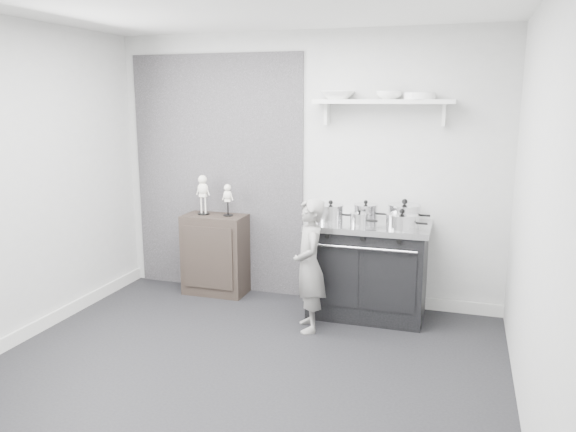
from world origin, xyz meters
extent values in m
plane|color=black|center=(0.00, 0.00, 0.00)|extent=(4.00, 4.00, 0.00)
cube|color=#B4B4B2|center=(0.00, 1.80, 1.35)|extent=(4.00, 0.02, 2.70)
cube|color=#B4B4B2|center=(0.00, -1.80, 1.35)|extent=(4.00, 0.02, 2.70)
cube|color=#B4B4B2|center=(-2.00, 0.00, 1.35)|extent=(0.02, 3.60, 2.70)
cube|color=#B4B4B2|center=(2.00, 0.00, 1.35)|extent=(0.02, 3.60, 2.70)
cube|color=black|center=(-0.95, 1.79, 1.25)|extent=(1.90, 0.02, 2.50)
cube|color=silver|center=(1.00, 1.78, 0.06)|extent=(2.00, 0.03, 0.12)
cube|color=silver|center=(-1.98, 0.00, 0.06)|extent=(0.03, 3.60, 0.12)
cube|color=silver|center=(0.80, 1.67, 2.02)|extent=(1.30, 0.26, 0.04)
cube|color=silver|center=(0.25, 1.74, 1.90)|extent=(0.03, 0.12, 0.20)
cube|color=silver|center=(1.35, 1.74, 1.90)|extent=(0.03, 0.12, 0.20)
cube|color=black|center=(0.74, 1.48, 0.43)|extent=(1.07, 0.64, 0.85)
cube|color=silver|center=(0.74, 1.48, 0.88)|extent=(1.13, 0.68, 0.05)
cube|color=black|center=(0.48, 1.16, 0.45)|extent=(0.45, 0.02, 0.55)
cube|color=black|center=(0.99, 1.16, 0.45)|extent=(0.45, 0.02, 0.55)
cylinder|color=silver|center=(0.74, 1.13, 0.75)|extent=(0.96, 0.02, 0.02)
cylinder|color=black|center=(0.42, 1.14, 0.83)|extent=(0.04, 0.03, 0.04)
cylinder|color=black|center=(0.74, 1.14, 0.83)|extent=(0.04, 0.03, 0.04)
cylinder|color=black|center=(1.06, 1.14, 0.83)|extent=(0.04, 0.03, 0.04)
cube|color=black|center=(-0.91, 1.61, 0.43)|extent=(0.65, 0.38, 0.85)
imported|color=gray|center=(0.30, 0.96, 0.60)|extent=(0.43, 0.51, 1.20)
cylinder|color=silver|center=(0.38, 1.41, 0.98)|extent=(0.24, 0.24, 0.15)
cylinder|color=silver|center=(0.38, 1.41, 1.06)|extent=(0.24, 0.24, 0.02)
sphere|color=black|center=(0.38, 1.41, 1.09)|extent=(0.04, 0.04, 0.04)
cylinder|color=black|center=(0.54, 1.41, 0.98)|extent=(0.10, 0.02, 0.02)
cylinder|color=silver|center=(0.68, 1.57, 0.98)|extent=(0.22, 0.22, 0.14)
cylinder|color=silver|center=(0.68, 1.57, 1.05)|extent=(0.23, 0.23, 0.02)
sphere|color=black|center=(0.68, 1.57, 1.08)|extent=(0.04, 0.04, 0.04)
cylinder|color=black|center=(0.84, 1.57, 0.98)|extent=(0.10, 0.02, 0.02)
cylinder|color=silver|center=(1.05, 1.58, 0.99)|extent=(0.30, 0.30, 0.16)
cylinder|color=silver|center=(1.05, 1.58, 1.07)|extent=(0.31, 0.31, 0.02)
sphere|color=black|center=(1.05, 1.58, 1.11)|extent=(0.05, 0.05, 0.05)
cylinder|color=black|center=(1.23, 1.58, 0.99)|extent=(0.10, 0.02, 0.02)
cylinder|color=silver|center=(1.05, 1.31, 0.97)|extent=(0.27, 0.27, 0.12)
cylinder|color=silver|center=(1.05, 1.31, 1.04)|extent=(0.28, 0.28, 0.02)
sphere|color=black|center=(1.05, 1.31, 1.07)|extent=(0.05, 0.05, 0.05)
cylinder|color=black|center=(1.23, 1.31, 0.97)|extent=(0.10, 0.02, 0.02)
cylinder|color=silver|center=(0.67, 1.33, 0.96)|extent=(0.16, 0.16, 0.10)
cylinder|color=silver|center=(0.67, 1.33, 1.02)|extent=(0.17, 0.17, 0.02)
sphere|color=black|center=(0.67, 1.33, 1.04)|extent=(0.03, 0.03, 0.03)
cylinder|color=black|center=(0.79, 1.33, 0.96)|extent=(0.10, 0.02, 0.02)
imported|color=white|center=(0.37, 1.67, 2.08)|extent=(0.32, 0.32, 0.08)
imported|color=white|center=(0.85, 1.67, 2.08)|extent=(0.24, 0.24, 0.08)
cylinder|color=white|center=(1.13, 1.67, 2.07)|extent=(0.28, 0.28, 0.06)
camera|label=1|loc=(1.55, -3.65, 2.05)|focal=35.00mm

